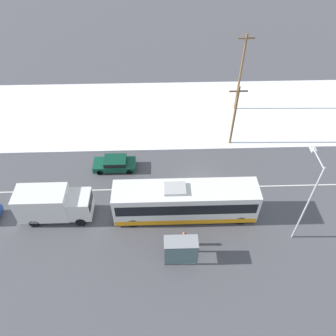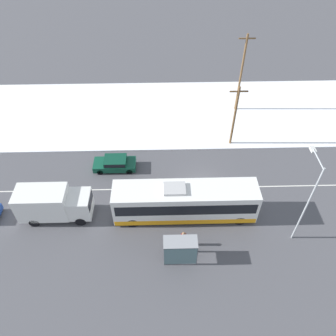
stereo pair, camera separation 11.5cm
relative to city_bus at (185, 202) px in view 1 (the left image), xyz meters
The scene contains 11 objects.
ground_plane 3.98m from the city_bus, 60.27° to the left, with size 120.00×120.00×0.00m, color #4C4C51.
snow_lot 15.65m from the city_bus, 83.45° to the left, with size 80.00×13.78×0.12m.
lane_marking_center 3.98m from the city_bus, 60.27° to the left, with size 60.00×0.12×0.00m.
city_bus is the anchor object (origin of this frame).
box_truck 11.30m from the city_bus, behind, with size 6.18×2.30×3.17m.
sedan_car 8.97m from the city_bus, 137.95° to the left, with size 4.21×1.80×1.33m.
pedestrian_at_stop 3.20m from the city_bus, 95.36° to the right, with size 0.63×0.28×1.75m.
bus_shelter 4.64m from the city_bus, 97.78° to the right, with size 2.59×1.20×2.40m.
streetlamp 9.74m from the city_bus, 14.08° to the right, with size 0.36×2.45×8.24m.
utility_pole_roadside 11.21m from the city_bus, 59.44° to the left, with size 1.80×0.24×7.09m.
utility_pole_snowlot 17.81m from the city_bus, 65.47° to the left, with size 1.80×0.24×9.45m.
Camera 1 is at (-3.80, -20.80, 23.55)m, focal length 35.00 mm.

